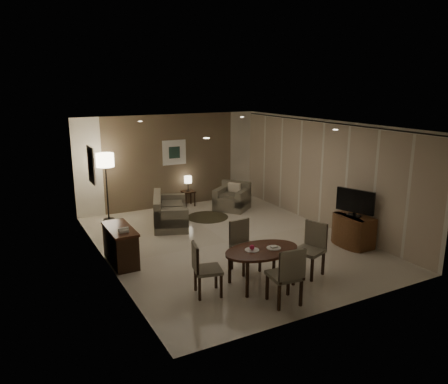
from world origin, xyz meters
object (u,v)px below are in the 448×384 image
chair_near (284,274)px  chair_left (208,269)px  dining_table (262,267)px  armchair (232,196)px  side_table (188,198)px  floor_lamp (107,187)px  chair_far (246,247)px  chair_right (309,250)px  console_desk (121,245)px  tv_cabinet (354,230)px  sofa (171,210)px

chair_near → chair_left: size_ratio=1.09×
dining_table → armchair: size_ratio=1.63×
side_table → floor_lamp: 2.55m
chair_far → side_table: (0.87, 4.77, -0.27)m
chair_left → chair_right: chair_right is taller
console_desk → chair_near: (1.94, -2.93, 0.13)m
tv_cabinet → chair_right: bearing=-158.0°
floor_lamp → console_desk: bearing=-99.1°
chair_left → floor_lamp: bearing=19.1°
sofa → armchair: (2.07, 0.45, -0.00)m
chair_near → sofa: size_ratio=0.61×
chair_near → chair_far: (0.10, 1.41, -0.02)m
console_desk → floor_lamp: bearing=80.9°
tv_cabinet → dining_table: tv_cabinet is taller
console_desk → tv_cabinet: console_desk is taller
chair_left → chair_right: (2.03, -0.20, 0.04)m
chair_far → armchair: (1.82, 3.82, -0.10)m
tv_cabinet → chair_right: size_ratio=0.89×
dining_table → sofa: sofa is taller
dining_table → armchair: 4.84m
floor_lamp → chair_near: bearing=-76.0°
chair_right → side_table: chair_right is taller
chair_far → tv_cabinet: bearing=-4.9°
chair_near → chair_far: bearing=-88.3°
chair_far → chair_right: chair_right is taller
chair_right → side_table: size_ratio=2.24×
chair_right → armchair: (0.87, 4.56, -0.12)m
chair_near → chair_left: chair_near is taller
console_desk → armchair: armchair is taller
console_desk → floor_lamp: floor_lamp is taller
side_table → armchair: bearing=-45.0°
tv_cabinet → sofa: 4.55m
chair_right → floor_lamp: (-2.52, 5.23, 0.40)m
dining_table → armchair: bearing=67.2°
tv_cabinet → chair_far: size_ratio=0.92×
chair_far → chair_left: (-1.09, -0.54, -0.02)m
tv_cabinet → chair_left: bearing=-171.8°
dining_table → chair_far: (0.05, 0.64, 0.16)m
console_desk → sofa: 2.57m
console_desk → chair_near: 3.52m
console_desk → side_table: 4.36m
sofa → console_desk: bearing=155.6°
chair_right → sofa: size_ratio=0.60×
chair_right → console_desk: bearing=-146.9°
chair_right → floor_lamp: size_ratio=0.56×
dining_table → chair_right: 1.02m
console_desk → chair_near: chair_near is taller
dining_table → chair_right: (1.00, -0.10, 0.17)m
dining_table → side_table: size_ratio=3.17×
chair_right → armchair: size_ratio=1.15×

